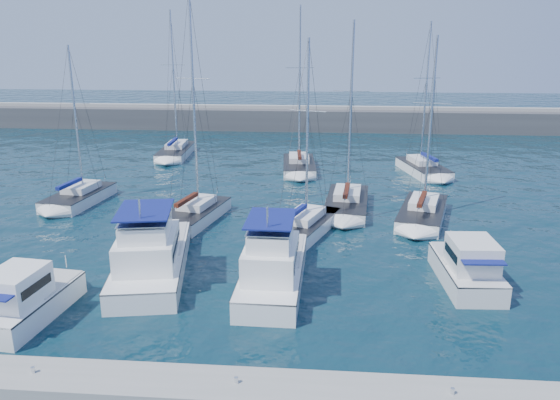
# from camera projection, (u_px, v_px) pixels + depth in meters

# --- Properties ---
(ground) EXTENTS (220.00, 220.00, 0.00)m
(ground) POSITION_uv_depth(u_px,v_px,m) (267.00, 276.00, 31.29)
(ground) COLOR black
(ground) RESTS_ON ground
(breakwater) EXTENTS (160.00, 6.00, 4.45)m
(breakwater) POSITION_uv_depth(u_px,v_px,m) (304.00, 122.00, 80.62)
(breakwater) COLOR #424244
(breakwater) RESTS_ON ground
(dock) EXTENTS (40.00, 2.20, 0.60)m
(dock) POSITION_uv_depth(u_px,v_px,m) (236.00, 390.00, 20.70)
(dock) COLOR gray
(dock) RESTS_ON ground
(dock_cleat_near_port) EXTENTS (0.16, 0.16, 0.25)m
(dock_cleat_near_port) POSITION_uv_depth(u_px,v_px,m) (33.00, 370.00, 21.22)
(dock_cleat_near_port) COLOR silver
(dock_cleat_near_port) RESTS_ON dock
(dock_cleat_centre) EXTENTS (0.16, 0.16, 0.25)m
(dock_cleat_centre) POSITION_uv_depth(u_px,v_px,m) (236.00, 380.00, 20.58)
(dock_cleat_centre) COLOR silver
(dock_cleat_centre) RESTS_ON dock
(dock_cleat_near_stbd) EXTENTS (0.16, 0.16, 0.25)m
(dock_cleat_near_stbd) POSITION_uv_depth(u_px,v_px,m) (452.00, 391.00, 19.95)
(dock_cleat_near_stbd) COLOR silver
(dock_cleat_near_stbd) RESTS_ON dock
(motor_yacht_port_outer) EXTENTS (3.16, 6.29, 3.20)m
(motor_yacht_port_outer) POSITION_uv_depth(u_px,v_px,m) (26.00, 302.00, 26.19)
(motor_yacht_port_outer) COLOR white
(motor_yacht_port_outer) RESTS_ON ground
(motor_yacht_port_inner) EXTENTS (5.52, 11.02, 4.69)m
(motor_yacht_port_inner) POSITION_uv_depth(u_px,v_px,m) (151.00, 257.00, 31.03)
(motor_yacht_port_inner) COLOR white
(motor_yacht_port_inner) RESTS_ON ground
(motor_yacht_stbd_inner) EXTENTS (3.33, 9.56, 4.69)m
(motor_yacht_stbd_inner) POSITION_uv_depth(u_px,v_px,m) (273.00, 268.00, 29.55)
(motor_yacht_stbd_inner) COLOR white
(motor_yacht_stbd_inner) RESTS_ON ground
(motor_yacht_stbd_outer) EXTENTS (3.07, 6.37, 3.20)m
(motor_yacht_stbd_outer) POSITION_uv_depth(u_px,v_px,m) (468.00, 269.00, 29.90)
(motor_yacht_stbd_outer) COLOR silver
(motor_yacht_stbd_outer) RESTS_ON ground
(sailboat_mid_a) EXTENTS (3.94, 7.40, 12.91)m
(sailboat_mid_a) POSITION_uv_depth(u_px,v_px,m) (79.00, 197.00, 44.84)
(sailboat_mid_a) COLOR silver
(sailboat_mid_a) RESTS_ON ground
(sailboat_mid_b) EXTENTS (4.51, 7.61, 16.60)m
(sailboat_mid_b) POSITION_uv_depth(u_px,v_px,m) (195.00, 213.00, 40.60)
(sailboat_mid_b) COLOR silver
(sailboat_mid_b) RESTS_ON ground
(sailboat_mid_c) EXTENTS (5.53, 8.64, 13.46)m
(sailboat_mid_c) POSITION_uv_depth(u_px,v_px,m) (302.00, 227.00, 37.71)
(sailboat_mid_c) COLOR white
(sailboat_mid_c) RESTS_ON ground
(sailboat_mid_d) EXTENTS (3.90, 8.51, 14.72)m
(sailboat_mid_d) POSITION_uv_depth(u_px,v_px,m) (347.00, 203.00, 43.15)
(sailboat_mid_d) COLOR silver
(sailboat_mid_d) RESTS_ON ground
(sailboat_mid_e) EXTENTS (5.10, 8.63, 13.63)m
(sailboat_mid_e) POSITION_uv_depth(u_px,v_px,m) (423.00, 213.00, 40.85)
(sailboat_mid_e) COLOR white
(sailboat_mid_e) RESTS_ON ground
(sailboat_back_a) EXTENTS (3.54, 8.87, 16.33)m
(sailboat_back_a) POSITION_uv_depth(u_px,v_px,m) (176.00, 151.00, 62.56)
(sailboat_back_a) COLOR white
(sailboat_back_a) RESTS_ON ground
(sailboat_back_b) EXTENTS (3.74, 8.31, 16.43)m
(sailboat_back_b) POSITION_uv_depth(u_px,v_px,m) (299.00, 165.00, 55.69)
(sailboat_back_b) COLOR silver
(sailboat_back_b) RESTS_ON ground
(sailboat_back_c) EXTENTS (4.74, 8.16, 14.92)m
(sailboat_back_c) POSITION_uv_depth(u_px,v_px,m) (423.00, 168.00, 54.59)
(sailboat_back_c) COLOR white
(sailboat_back_c) RESTS_ON ground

